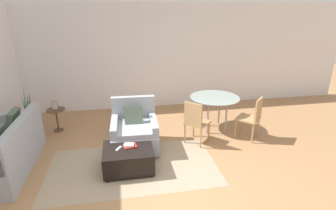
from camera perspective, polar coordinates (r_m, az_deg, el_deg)
ground_plane at (r=3.99m, az=-2.03°, el=-19.84°), size 20.00×20.00×0.00m
wall_back at (r=7.01m, az=-6.94°, el=10.29°), size 12.00×0.06×2.75m
area_rug at (r=4.69m, az=-7.56°, el=-13.13°), size 2.85×1.60×0.01m
couch at (r=5.18m, az=-31.67°, el=-8.83°), size 0.83×1.81×0.91m
armchair at (r=5.12m, az=-7.31°, el=-5.64°), size 0.89×0.98×0.93m
ottoman at (r=4.54m, az=-8.64°, el=-11.19°), size 0.82×0.70×0.39m
book_stack at (r=4.49m, az=-8.38°, el=-8.70°), size 0.24×0.20×0.05m
tv_remote_primary at (r=4.46m, az=-10.70°, el=-9.26°), size 0.12×0.16×0.01m
potted_plant at (r=6.41m, az=-27.58°, el=-3.74°), size 0.38×0.38×1.08m
side_table at (r=6.26m, az=-23.10°, el=-2.17°), size 0.40×0.40×0.51m
picture_frame at (r=6.18m, az=-23.41°, el=-0.08°), size 0.12×0.07×0.19m
dining_table at (r=5.83m, az=10.10°, el=0.90°), size 1.07×1.07×0.76m
dining_chair_near_left at (r=5.17m, az=5.97°, el=-3.27°), size 0.59×0.59×0.90m
dining_chair_near_right at (r=5.61m, az=17.95°, el=-2.24°), size 0.59×0.59×0.90m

